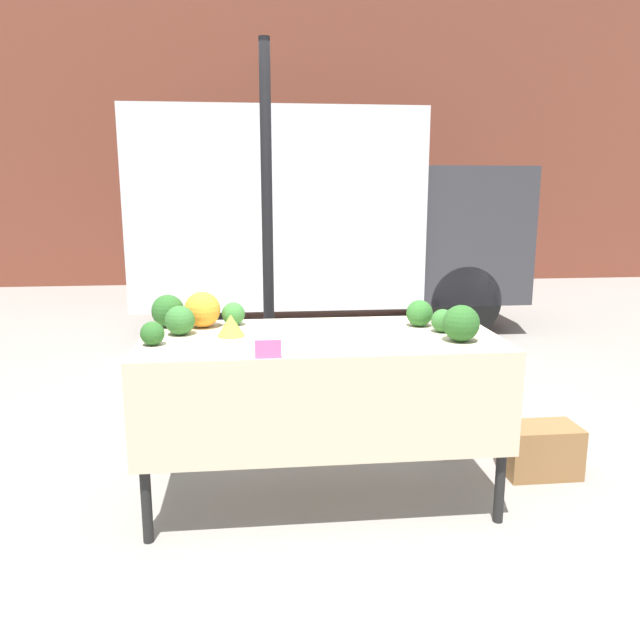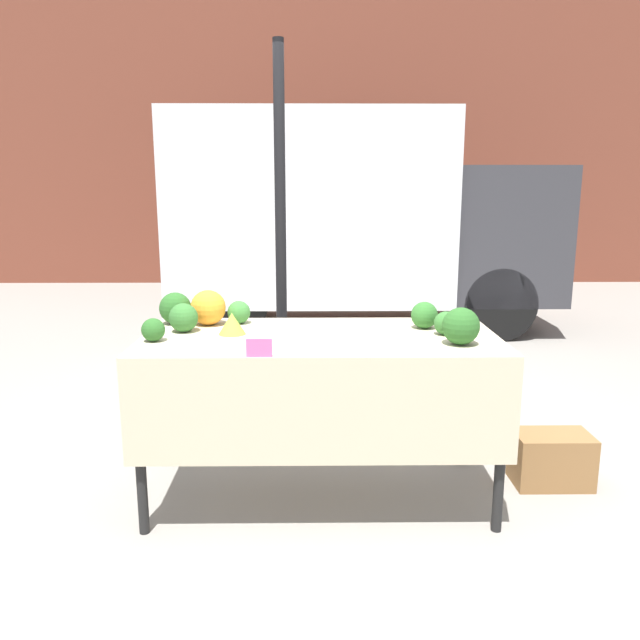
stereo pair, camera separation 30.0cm
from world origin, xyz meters
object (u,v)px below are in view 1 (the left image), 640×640
(orange_cauliflower, at_px, (202,310))
(parked_truck, at_px, (315,216))
(price_sign, at_px, (268,349))
(produce_crate, at_px, (541,450))

(orange_cauliflower, bearing_deg, parked_truck, 75.79)
(price_sign, bearing_deg, produce_crate, 18.73)
(parked_truck, relative_size, orange_cauliflower, 22.48)
(parked_truck, bearing_deg, orange_cauliflower, -104.21)
(orange_cauliflower, bearing_deg, produce_crate, -4.41)
(parked_truck, xyz_separation_m, produce_crate, (0.91, -4.16, -1.17))
(orange_cauliflower, distance_m, price_sign, 0.77)
(parked_truck, height_order, orange_cauliflower, parked_truck)
(parked_truck, bearing_deg, price_sign, -98.20)
(produce_crate, bearing_deg, orange_cauliflower, 175.59)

